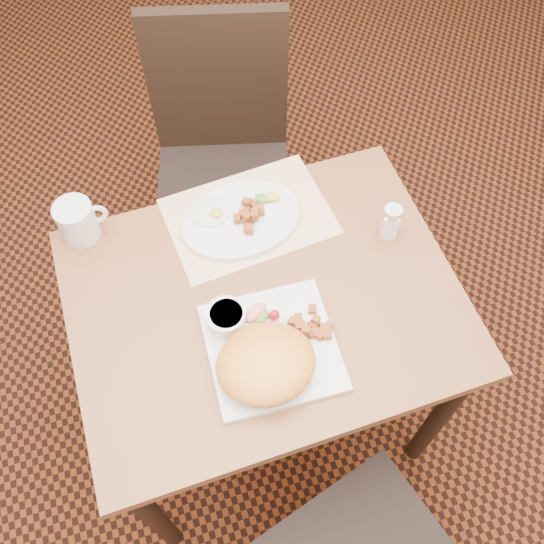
{
  "coord_description": "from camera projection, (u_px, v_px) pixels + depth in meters",
  "views": [
    {
      "loc": [
        -0.2,
        -0.64,
        1.98
      ],
      "look_at": [
        0.03,
        0.02,
        0.82
      ],
      "focal_mm": 40.0,
      "sensor_mm": 36.0,
      "label": 1
    }
  ],
  "objects": [
    {
      "name": "coffee_mug",
      "position": [
        78.0,
        221.0,
        1.46
      ],
      "size": [
        0.12,
        0.09,
        0.1
      ],
      "color": "silver",
      "rests_on": "table"
    },
    {
      "name": "home_fries_sq",
      "position": [
        309.0,
        327.0,
        1.34
      ],
      "size": [
        0.12,
        0.09,
        0.03
      ],
      "color": "#AA521B",
      "rests_on": "plate_square"
    },
    {
      "name": "ground",
      "position": [
        267.0,
        405.0,
        2.05
      ],
      "size": [
        8.0,
        8.0,
        0.0
      ],
      "primitive_type": "plane",
      "color": "black",
      "rests_on": "ground"
    },
    {
      "name": "table",
      "position": [
        265.0,
        320.0,
        1.5
      ],
      "size": [
        0.9,
        0.7,
        0.75
      ],
      "color": "brown",
      "rests_on": "ground"
    },
    {
      "name": "plate_oval",
      "position": [
        241.0,
        220.0,
        1.51
      ],
      "size": [
        0.33,
        0.26,
        0.02
      ],
      "primitive_type": null,
      "rotation": [
        0.0,
        0.0,
        0.1
      ],
      "color": "silver",
      "rests_on": "placemat"
    },
    {
      "name": "chair_far",
      "position": [
        222.0,
        152.0,
        1.92
      ],
      "size": [
        0.52,
        0.53,
        0.97
      ],
      "rotation": [
        0.0,
        0.0,
        2.87
      ],
      "color": "black",
      "rests_on": "ground"
    },
    {
      "name": "hollandaise_mound",
      "position": [
        265.0,
        364.0,
        1.27
      ],
      "size": [
        0.21,
        0.19,
        0.08
      ],
      "color": "orange",
      "rests_on": "plate_square"
    },
    {
      "name": "garnish_ov",
      "position": [
        268.0,
        197.0,
        1.53
      ],
      "size": [
        0.07,
        0.05,
        0.02
      ],
      "color": "#387223",
      "rests_on": "plate_oval"
    },
    {
      "name": "fried_egg",
      "position": [
        211.0,
        211.0,
        1.51
      ],
      "size": [
        0.1,
        0.1,
        0.02
      ],
      "color": "white",
      "rests_on": "plate_oval"
    },
    {
      "name": "salt_shaker",
      "position": [
        390.0,
        221.0,
        1.46
      ],
      "size": [
        0.06,
        0.06,
        0.1
      ],
      "color": "white",
      "rests_on": "table"
    },
    {
      "name": "garnish_sq",
      "position": [
        261.0,
        314.0,
        1.36
      ],
      "size": [
        0.09,
        0.06,
        0.03
      ],
      "color": "#387223",
      "rests_on": "plate_square"
    },
    {
      "name": "plate_square",
      "position": [
        272.0,
        348.0,
        1.33
      ],
      "size": [
        0.3,
        0.3,
        0.02
      ],
      "primitive_type": "cube",
      "rotation": [
        0.0,
        0.0,
        -0.06
      ],
      "color": "silver",
      "rests_on": "table"
    },
    {
      "name": "placemat",
      "position": [
        249.0,
        216.0,
        1.53
      ],
      "size": [
        0.42,
        0.31,
        0.0
      ],
      "primitive_type": "cube",
      "rotation": [
        0.0,
        0.0,
        0.07
      ],
      "color": "white",
      "rests_on": "table"
    },
    {
      "name": "home_fries_ov",
      "position": [
        249.0,
        215.0,
        1.49
      ],
      "size": [
        0.09,
        0.1,
        0.03
      ],
      "color": "#AA521B",
      "rests_on": "plate_oval"
    },
    {
      "name": "ramekin",
      "position": [
        226.0,
        318.0,
        1.33
      ],
      "size": [
        0.09,
        0.09,
        0.05
      ],
      "color": "silver",
      "rests_on": "plate_square"
    }
  ]
}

